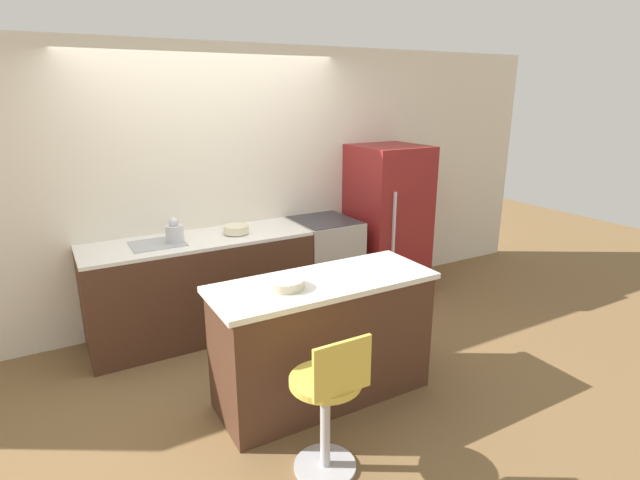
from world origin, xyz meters
TOP-DOWN VIEW (x-y plane):
  - ground_plane at (0.00, 0.00)m, footprint 14.00×14.00m
  - wall_back at (0.00, 0.70)m, footprint 8.00×0.06m
  - back_counter at (-0.30, 0.35)m, footprint 1.99×0.65m
  - kitchen_island at (0.17, -1.08)m, footprint 1.60×0.62m
  - oven_range at (1.00, 0.34)m, footprint 0.60×0.66m
  - refrigerator at (1.77, 0.31)m, footprint 0.71×0.74m
  - stool_chair at (-0.20, -1.76)m, footprint 0.42×0.42m
  - kettle at (-0.50, 0.32)m, footprint 0.15×0.15m
  - mixing_bowl at (0.05, 0.32)m, footprint 0.23×0.23m
  - fruit_bowl at (-0.13, -1.07)m, footprint 0.27×0.27m

SIDE VIEW (x-z plane):
  - ground_plane at x=0.00m, z-range 0.00..0.00m
  - stool_chair at x=-0.20m, z-range -0.01..0.92m
  - back_counter at x=-0.30m, z-range 0.00..0.92m
  - kitchen_island at x=0.17m, z-range 0.00..0.92m
  - oven_range at x=1.00m, z-range 0.00..0.93m
  - refrigerator at x=1.77m, z-range 0.00..1.63m
  - fruit_bowl at x=-0.13m, z-range 0.92..0.98m
  - mixing_bowl at x=0.05m, z-range 0.93..1.00m
  - kettle at x=-0.50m, z-range 0.91..1.12m
  - wall_back at x=0.00m, z-range 0.00..2.60m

